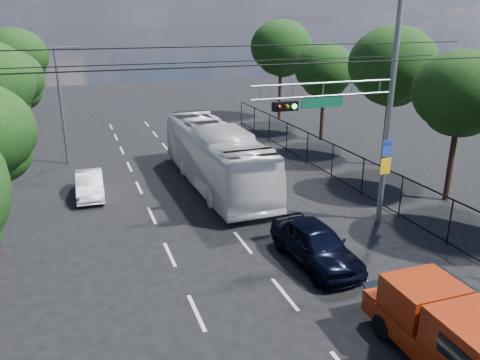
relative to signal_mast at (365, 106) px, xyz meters
name	(u,v)px	position (x,y,z in m)	size (l,w,h in m)	color
lane_markings	(203,193)	(-5.28, 6.01, -5.24)	(6.12, 38.00, 0.01)	beige
signal_mast	(365,106)	(0.00, 0.00, 0.00)	(6.43, 0.39, 9.50)	slate
streetlight_left	(64,100)	(-11.62, 14.01, -1.30)	(2.09, 0.22, 7.08)	slate
utility_wires	(235,57)	(-5.28, 0.84, 1.99)	(22.00, 5.04, 0.74)	black
fence_right	(350,169)	(2.32, 4.18, -4.21)	(0.06, 34.03, 2.00)	black
tree_right_b	(461,99)	(5.93, 1.03, -0.19)	(4.50, 4.50, 7.31)	black
tree_right_c	(392,71)	(6.53, 7.03, 0.49)	(5.10, 5.10, 8.29)	black
tree_right_d	(325,74)	(6.13, 14.03, -0.39)	(4.32, 4.32, 7.02)	black
tree_right_e	(281,51)	(6.33, 22.03, 0.69)	(5.28, 5.28, 8.58)	black
tree_left_d	(11,83)	(-14.67, 17.03, -0.52)	(4.20, 4.20, 6.83)	black
tree_left_e	(16,60)	(-14.87, 25.03, 0.29)	(4.92, 4.92, 7.99)	black
red_pickup	(455,336)	(-2.79, -8.65, -4.18)	(2.10, 5.41, 1.99)	black
navy_hatchback	(316,244)	(-3.34, -2.45, -4.47)	(1.82, 4.54, 1.55)	black
white_bus	(216,156)	(-4.24, 7.09, -3.60)	(2.76, 11.78, 3.28)	silver
white_van	(90,185)	(-10.78, 7.60, -4.62)	(1.31, 3.75, 1.24)	white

